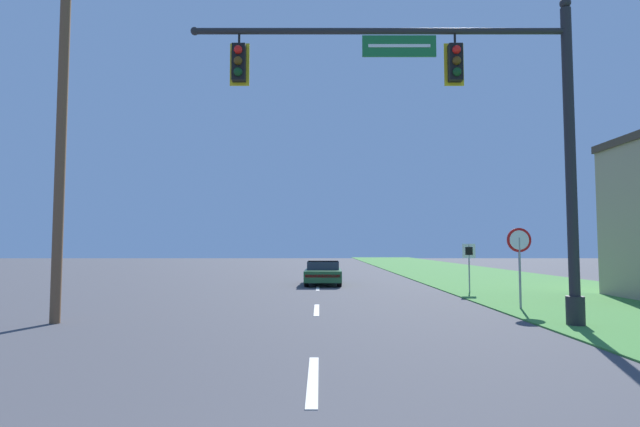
# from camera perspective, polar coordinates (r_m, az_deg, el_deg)

# --- Properties ---
(grass_verge_right) EXTENTS (10.00, 110.00, 0.04)m
(grass_verge_right) POSITION_cam_1_polar(r_m,az_deg,el_deg) (33.26, 18.56, -6.92)
(grass_verge_right) COLOR #428438
(grass_verge_right) RESTS_ON ground
(road_center_line) EXTENTS (0.16, 34.80, 0.01)m
(road_center_line) POSITION_cam_1_polar(r_m,az_deg,el_deg) (23.62, -0.04, -8.53)
(road_center_line) COLOR silver
(road_center_line) RESTS_ON ground
(signal_mast) EXTENTS (9.83, 0.47, 8.30)m
(signal_mast) POSITION_cam_1_polar(r_m,az_deg,el_deg) (13.38, 17.77, 9.85)
(signal_mast) COLOR #232326
(signal_mast) RESTS_ON grass_verge_right
(car_ahead) EXTENTS (1.88, 4.27, 1.19)m
(car_ahead) POSITION_cam_1_polar(r_m,az_deg,el_deg) (25.89, 0.57, -6.78)
(car_ahead) COLOR black
(car_ahead) RESTS_ON ground
(stop_sign) EXTENTS (0.76, 0.07, 2.50)m
(stop_sign) POSITION_cam_1_polar(r_m,az_deg,el_deg) (16.84, 22.03, -3.85)
(stop_sign) COLOR gray
(stop_sign) RESTS_ON grass_verge_right
(route_sign_post) EXTENTS (0.55, 0.06, 2.03)m
(route_sign_post) POSITION_cam_1_polar(r_m,az_deg,el_deg) (22.08, 16.87, -4.75)
(route_sign_post) COLOR gray
(route_sign_post) RESTS_ON grass_verge_right
(utility_pole_near) EXTENTS (1.80, 0.26, 10.19)m
(utility_pole_near) POSITION_cam_1_polar(r_m,az_deg,el_deg) (14.93, -27.21, 9.38)
(utility_pole_near) COLOR brown
(utility_pole_near) RESTS_ON ground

